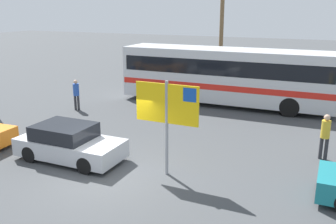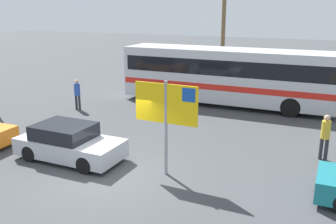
# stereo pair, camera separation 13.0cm
# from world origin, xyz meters

# --- Properties ---
(ground) EXTENTS (120.00, 120.00, 0.00)m
(ground) POSITION_xyz_m (0.00, 0.00, 0.00)
(ground) COLOR #424447
(bus_front_coach) EXTENTS (11.93, 2.62, 3.17)m
(bus_front_coach) POSITION_xyz_m (0.98, 11.03, 1.78)
(bus_front_coach) COLOR silver
(bus_front_coach) RESTS_ON ground
(ferry_sign) EXTENTS (2.20, 0.11, 3.20)m
(ferry_sign) POSITION_xyz_m (1.79, 1.05, 2.33)
(ferry_sign) COLOR gray
(ferry_sign) RESTS_ON ground
(car_silver) EXTENTS (3.95, 1.81, 1.32)m
(car_silver) POSITION_xyz_m (-2.05, 0.75, 0.63)
(car_silver) COLOR #B7BABF
(car_silver) RESTS_ON ground
(pedestrian_near_sign) EXTENTS (0.32, 0.32, 1.72)m
(pedestrian_near_sign) POSITION_xyz_m (6.50, 4.55, 1.01)
(pedestrian_near_sign) COLOR #2D2D33
(pedestrian_near_sign) RESTS_ON ground
(pedestrian_by_bus) EXTENTS (0.32, 0.32, 1.67)m
(pedestrian_by_bus) POSITION_xyz_m (-6.06, 6.53, 0.98)
(pedestrian_by_bus) COLOR #2D2D33
(pedestrian_by_bus) RESTS_ON ground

